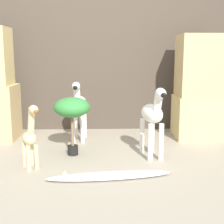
{
  "coord_description": "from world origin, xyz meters",
  "views": [
    {
      "loc": [
        0.09,
        -2.76,
        1.09
      ],
      "look_at": [
        0.19,
        0.77,
        0.42
      ],
      "focal_mm": 50.0,
      "sensor_mm": 36.0,
      "label": 1
    }
  ],
  "objects_px": {
    "zebra_right": "(153,116)",
    "surfboard": "(109,176)",
    "zebra_left": "(78,106)",
    "giraffe_figurine": "(30,136)",
    "potted_palm_front": "(72,109)"
  },
  "relations": [
    {
      "from": "zebra_right",
      "to": "surfboard",
      "type": "relative_size",
      "value": 0.67
    },
    {
      "from": "zebra_left",
      "to": "giraffe_figurine",
      "type": "distance_m",
      "value": 1.05
    },
    {
      "from": "zebra_left",
      "to": "surfboard",
      "type": "bearing_deg",
      "value": -73.77
    },
    {
      "from": "zebra_right",
      "to": "surfboard",
      "type": "xyz_separation_m",
      "value": [
        -0.47,
        -0.55,
        -0.43
      ]
    },
    {
      "from": "giraffe_figurine",
      "to": "potted_palm_front",
      "type": "bearing_deg",
      "value": 49.86
    },
    {
      "from": "giraffe_figurine",
      "to": "surfboard",
      "type": "distance_m",
      "value": 0.83
    },
    {
      "from": "giraffe_figurine",
      "to": "potted_palm_front",
      "type": "relative_size",
      "value": 1.01
    },
    {
      "from": "zebra_right",
      "to": "giraffe_figurine",
      "type": "distance_m",
      "value": 1.25
    },
    {
      "from": "zebra_right",
      "to": "zebra_left",
      "type": "distance_m",
      "value": 1.06
    },
    {
      "from": "zebra_left",
      "to": "potted_palm_front",
      "type": "bearing_deg",
      "value": -92.49
    },
    {
      "from": "giraffe_figurine",
      "to": "zebra_left",
      "type": "bearing_deg",
      "value": 68.89
    },
    {
      "from": "giraffe_figurine",
      "to": "zebra_right",
      "type": "bearing_deg",
      "value": 14.41
    },
    {
      "from": "giraffe_figurine",
      "to": "surfboard",
      "type": "xyz_separation_m",
      "value": [
        0.73,
        -0.24,
        -0.3
      ]
    },
    {
      "from": "potted_palm_front",
      "to": "surfboard",
      "type": "distance_m",
      "value": 0.9
    },
    {
      "from": "zebra_right",
      "to": "zebra_left",
      "type": "bearing_deg",
      "value": 141.05
    }
  ]
}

